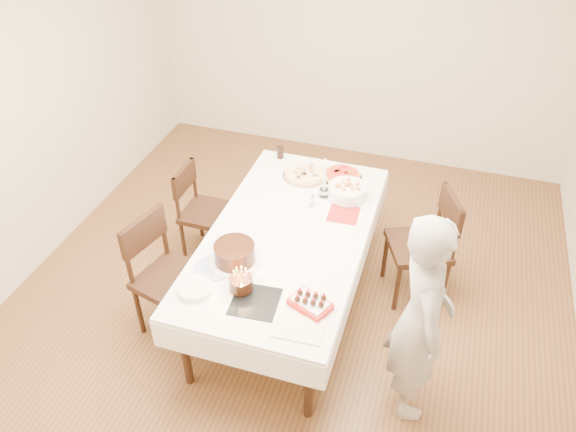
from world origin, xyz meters
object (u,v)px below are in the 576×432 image
(chair_left_dessert, at_px, (172,280))
(person, at_px, (421,319))
(birthday_cake, at_px, (241,280))
(dining_table, at_px, (288,270))
(chair_left_savory, at_px, (207,213))
(pizza_white, at_px, (305,174))
(taper_candle, at_px, (325,178))
(layer_cake, at_px, (235,253))
(pizza_pepperoni, at_px, (342,175))
(pasta_bowl, at_px, (347,191))
(cola_glass, at_px, (280,152))
(chair_right_savory, at_px, (418,247))
(strawberry_box, at_px, (310,303))

(chair_left_dessert, xyz_separation_m, person, (1.79, -0.10, 0.29))
(person, distance_m, birthday_cake, 1.17)
(dining_table, relative_size, chair_left_savory, 2.47)
(pizza_white, bearing_deg, taper_candle, -45.68)
(layer_cake, bearing_deg, chair_left_dessert, -170.40)
(person, relative_size, layer_cake, 4.33)
(pizza_white, distance_m, taper_candle, 0.36)
(chair_left_dessert, distance_m, birthday_cake, 0.73)
(pizza_pepperoni, relative_size, pasta_bowl, 1.09)
(cola_glass, distance_m, birthday_cake, 1.66)
(pizza_white, bearing_deg, dining_table, -83.38)
(cola_glass, distance_m, layer_cake, 1.40)
(pizza_pepperoni, bearing_deg, chair_left_dessert, -125.70)
(dining_table, height_order, chair_left_dessert, chair_left_dessert)
(dining_table, relative_size, layer_cake, 5.88)
(person, distance_m, taper_candle, 1.46)
(person, bearing_deg, chair_right_savory, -10.87)
(layer_cake, distance_m, birthday_cake, 0.29)
(dining_table, distance_m, chair_left_dessert, 0.90)
(pizza_pepperoni, distance_m, taper_candle, 0.35)
(chair_left_savory, xyz_separation_m, pizza_white, (0.78, 0.35, 0.34))
(taper_candle, distance_m, birthday_cake, 1.22)
(person, bearing_deg, dining_table, 43.94)
(pasta_bowl, bearing_deg, chair_left_dessert, -134.76)
(chair_right_savory, xyz_separation_m, chair_left_savory, (-1.81, -0.04, -0.05))
(pizza_white, xyz_separation_m, pizza_pepperoni, (0.30, 0.08, 0.00))
(pizza_pepperoni, xyz_separation_m, pasta_bowl, (0.10, -0.26, 0.04))
(chair_left_dessert, height_order, person, person)
(chair_left_dessert, height_order, pizza_pepperoni, chair_left_dessert)
(chair_left_dessert, distance_m, pizza_pepperoni, 1.66)
(cola_glass, xyz_separation_m, strawberry_box, (0.75, -1.65, -0.02))
(pizza_white, height_order, strawberry_box, strawberry_box)
(birthday_cake, bearing_deg, strawberry_box, -1.36)
(pasta_bowl, bearing_deg, birthday_cake, -109.28)
(layer_cake, relative_size, strawberry_box, 1.40)
(taper_candle, bearing_deg, birthday_cake, -101.90)
(strawberry_box, bearing_deg, pizza_white, 107.42)
(chair_right_savory, relative_size, strawberry_box, 3.73)
(pizza_white, bearing_deg, person, -50.03)
(pizza_pepperoni, bearing_deg, chair_right_savory, -27.75)
(dining_table, xyz_separation_m, chair_right_savory, (0.94, 0.46, 0.11))
(person, distance_m, strawberry_box, 0.69)
(pasta_bowl, xyz_separation_m, birthday_cake, (-0.43, -1.23, 0.03))
(pizza_pepperoni, xyz_separation_m, layer_cake, (-0.47, -1.25, 0.05))
(dining_table, relative_size, chair_left_dessert, 2.15)
(chair_right_savory, bearing_deg, taper_candle, 150.79)
(taper_candle, bearing_deg, strawberry_box, -79.38)
(chair_left_dessert, relative_size, cola_glass, 8.88)
(chair_right_savory, xyz_separation_m, pizza_pepperoni, (-0.73, 0.38, 0.29))
(chair_left_savory, relative_size, pizza_white, 2.24)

